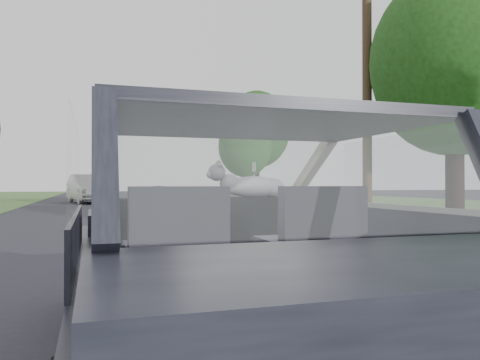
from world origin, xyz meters
TOP-DOWN VIEW (x-y plane):
  - subject_car at (0.00, 0.00)m, footprint 1.80×4.00m
  - dashboard at (0.00, 0.62)m, footprint 1.58×0.45m
  - driver_seat at (-0.40, -0.29)m, footprint 0.50×0.72m
  - passenger_seat at (0.40, -0.29)m, footprint 0.50×0.72m
  - steering_wheel at (-0.40, 0.33)m, footprint 0.36×0.36m
  - cat at (0.34, 0.59)m, footprint 0.63×0.21m
  - guardrail at (4.30, 10.00)m, footprint 0.05×90.00m
  - other_car at (-0.95, 25.80)m, footprint 3.01×5.38m
  - highway_sign at (6.90, 19.16)m, footprint 0.19×0.89m
  - utility_pole at (7.15, 9.61)m, footprint 0.33×0.33m
  - tree_0 at (8.83, 7.87)m, footprint 6.05×6.05m
  - tree_2 at (9.82, 29.56)m, footprint 4.85×4.85m
  - tree_3 at (14.21, 39.33)m, footprint 7.01×7.01m

SIDE VIEW (x-z plane):
  - guardrail at x=4.30m, z-range 0.42..0.74m
  - subject_car at x=0.00m, z-range 0.00..1.45m
  - other_car at x=-0.95m, z-range 0.00..1.67m
  - dashboard at x=0.00m, z-range 0.70..1.00m
  - driver_seat at x=-0.40m, z-range 0.67..1.09m
  - passenger_seat at x=0.40m, z-range 0.67..1.09m
  - steering_wheel at x=-0.40m, z-range 0.90..0.94m
  - cat at x=0.34m, z-range 0.95..1.23m
  - highway_sign at x=6.90m, z-range 0.00..2.22m
  - tree_2 at x=9.82m, z-range 0.00..5.91m
  - tree_0 at x=8.83m, z-range 0.00..6.97m
  - utility_pole at x=7.15m, z-range 0.00..8.71m
  - tree_3 at x=14.21m, z-range 0.00..9.73m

